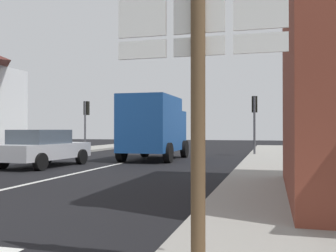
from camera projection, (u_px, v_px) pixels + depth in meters
name	position (u px, v px, depth m)	size (l,w,h in m)	color
ground_plane	(105.00, 167.00, 15.19)	(80.00, 80.00, 0.00)	black
sidewalk_right	(277.00, 176.00, 11.57)	(2.73, 44.00, 0.14)	gray
lane_centre_stripe	(48.00, 180.00, 11.33)	(0.16, 12.00, 0.01)	silver
sedan_far	(43.00, 148.00, 15.34)	(2.22, 4.32, 1.47)	#B7BABF
delivery_truck	(154.00, 126.00, 18.78)	(2.51, 5.02, 3.05)	#19478C
route_sign_post	(198.00, 75.00, 3.70)	(1.66, 0.14, 3.20)	brown
traffic_light_far_right	(255.00, 112.00, 21.35)	(0.30, 0.49, 3.33)	#47474C
traffic_light_far_left	(86.00, 114.00, 25.35)	(0.30, 0.49, 3.33)	#47474C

